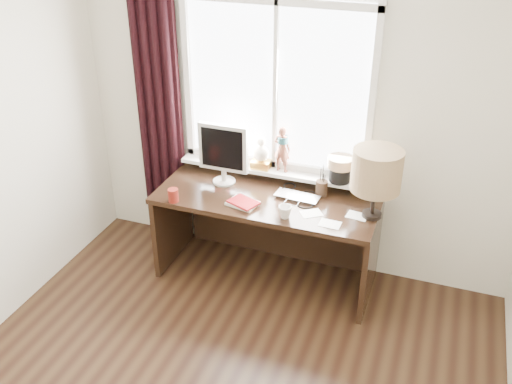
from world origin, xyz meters
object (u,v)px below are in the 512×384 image
at_px(mug, 285,211).
at_px(monitor, 223,150).
at_px(laptop, 298,197).
at_px(red_cup, 173,195).
at_px(table_lamp, 377,171).
at_px(desk, 270,218).

relative_size(mug, monitor, 0.20).
height_order(laptop, monitor, monitor).
relative_size(laptop, mug, 3.46).
xyz_separation_m(laptop, mug, (-0.01, -0.30, 0.04)).
xyz_separation_m(red_cup, table_lamp, (1.44, 0.29, 0.31)).
xyz_separation_m(red_cup, monitor, (0.24, 0.41, 0.23)).
relative_size(desk, table_lamp, 3.27).
height_order(red_cup, table_lamp, table_lamp).
height_order(desk, monitor, monitor).
relative_size(mug, table_lamp, 0.19).
bearing_deg(desk, laptop, -9.80).
bearing_deg(mug, table_lamp, 21.14).
height_order(laptop, desk, laptop).
height_order(monitor, table_lamp, table_lamp).
distance_m(laptop, mug, 0.30).
distance_m(monitor, table_lamp, 1.21).
distance_m(laptop, desk, 0.35).
xyz_separation_m(mug, red_cup, (-0.85, -0.06, 0.00)).
height_order(red_cup, monitor, monitor).
bearing_deg(red_cup, monitor, 59.81).
bearing_deg(red_cup, laptop, 22.48).
bearing_deg(table_lamp, monitor, 174.10).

